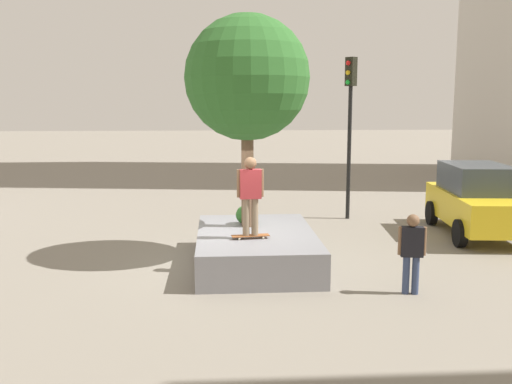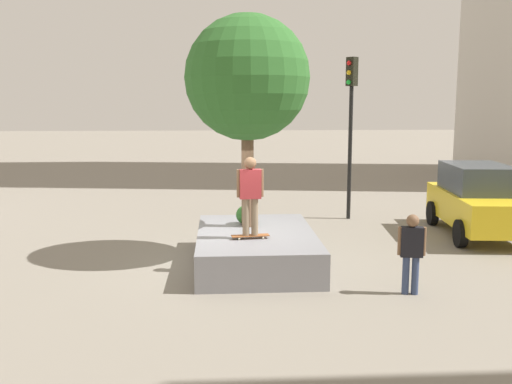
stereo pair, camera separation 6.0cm
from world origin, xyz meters
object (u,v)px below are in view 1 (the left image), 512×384
at_px(taxi_cab, 477,200).
at_px(traffic_light_median, 350,111).
at_px(skateboarder, 250,190).
at_px(bystander_watching, 412,248).
at_px(planter_ledge, 256,248).
at_px(skateboard, 250,236).
at_px(plaza_tree, 247,78).

bearing_deg(taxi_cab, traffic_light_median, -128.44).
bearing_deg(traffic_light_median, skateboarder, -31.57).
height_order(skateboarder, bystander_watching, skateboarder).
bearing_deg(planter_ledge, skateboarder, -14.78).
bearing_deg(skateboard, skateboarder, 180.00).
distance_m(skateboard, traffic_light_median, 6.86).
relative_size(planter_ledge, plaza_tree, 0.83).
bearing_deg(taxi_cab, skateboarder, -64.32).
bearing_deg(bystander_watching, taxi_cab, 143.78).
distance_m(skateboarder, bystander_watching, 3.45).
bearing_deg(traffic_light_median, taxi_cab, 51.56).
height_order(plaza_tree, skateboarder, plaza_tree).
height_order(planter_ledge, skateboard, skateboard).
distance_m(skateboarder, taxi_cab, 7.08).
bearing_deg(skateboard, traffic_light_median, 148.43).
bearing_deg(taxi_cab, skateboard, -64.32).
height_order(skateboard, skateboarder, skateboarder).
bearing_deg(planter_ledge, traffic_light_median, 146.66).
distance_m(plaza_tree, skateboarder, 2.64).
bearing_deg(bystander_watching, skateboarder, -118.82).
height_order(planter_ledge, skateboarder, skateboarder).
xyz_separation_m(skateboarder, bystander_watching, (1.61, 2.93, -0.88)).
relative_size(taxi_cab, traffic_light_median, 0.87).
bearing_deg(traffic_light_median, planter_ledge, -33.34).
xyz_separation_m(skateboarder, taxi_cab, (-3.05, 6.34, -0.79)).
xyz_separation_m(traffic_light_median, bystander_watching, (7.04, -0.41, -2.44)).
bearing_deg(planter_ledge, taxi_cab, 111.60).
xyz_separation_m(skateboard, traffic_light_median, (-5.43, 3.34, 2.53)).
xyz_separation_m(planter_ledge, skateboarder, (0.60, -0.16, 1.39)).
relative_size(skateboard, taxi_cab, 0.19).
bearing_deg(planter_ledge, skateboard, -14.78).
bearing_deg(plaza_tree, skateboarder, -0.19).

